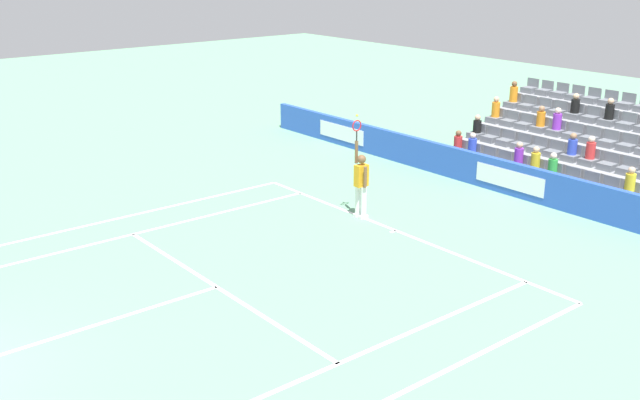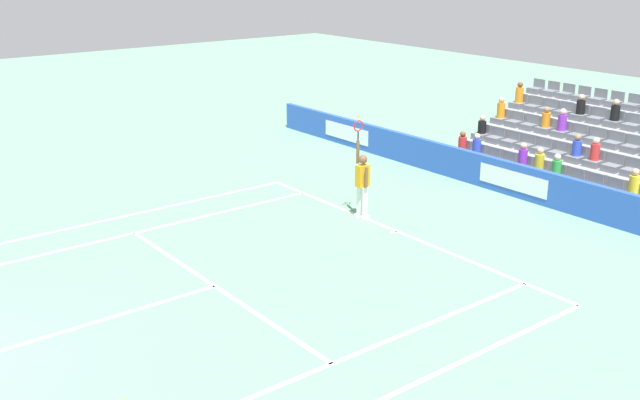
% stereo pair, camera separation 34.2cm
% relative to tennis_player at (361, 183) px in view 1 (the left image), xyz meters
% --- Properties ---
extents(line_baseline, '(10.97, 0.10, 0.01)m').
position_rel_tennis_player_xyz_m(line_baseline, '(-1.38, -0.02, -0.99)').
color(line_baseline, white).
rests_on(line_baseline, ground).
extents(line_service, '(8.23, 0.10, 0.01)m').
position_rel_tennis_player_xyz_m(line_service, '(-1.38, 5.47, -0.99)').
color(line_service, white).
rests_on(line_service, ground).
extents(line_centre_service, '(0.10, 6.40, 0.01)m').
position_rel_tennis_player_xyz_m(line_centre_service, '(-1.38, 8.67, -0.99)').
color(line_centre_service, white).
rests_on(line_centre_service, ground).
extents(line_singles_sideline_left, '(0.10, 11.89, 0.01)m').
position_rel_tennis_player_xyz_m(line_singles_sideline_left, '(2.73, 5.93, -0.99)').
color(line_singles_sideline_left, white).
rests_on(line_singles_sideline_left, ground).
extents(line_singles_sideline_right, '(0.10, 11.89, 0.01)m').
position_rel_tennis_player_xyz_m(line_singles_sideline_right, '(-5.50, 5.93, -0.99)').
color(line_singles_sideline_right, white).
rests_on(line_singles_sideline_right, ground).
extents(line_doubles_sideline_left, '(0.10, 11.89, 0.01)m').
position_rel_tennis_player_xyz_m(line_doubles_sideline_left, '(4.10, 5.93, -0.99)').
color(line_doubles_sideline_left, white).
rests_on(line_doubles_sideline_left, ground).
extents(line_centre_mark, '(0.10, 0.20, 0.01)m').
position_rel_tennis_player_xyz_m(line_centre_mark, '(-1.38, 0.08, -0.99)').
color(line_centre_mark, white).
rests_on(line_centre_mark, ground).
extents(sponsor_barrier, '(23.13, 0.22, 1.01)m').
position_rel_tennis_player_xyz_m(sponsor_barrier, '(-1.38, -4.83, -0.49)').
color(sponsor_barrier, blue).
rests_on(sponsor_barrier, ground).
extents(tennis_player, '(0.53, 0.37, 2.85)m').
position_rel_tennis_player_xyz_m(tennis_player, '(0.00, 0.00, 0.00)').
color(tennis_player, white).
rests_on(tennis_player, ground).
extents(stadium_stand, '(6.82, 4.75, 3.03)m').
position_rel_tennis_player_xyz_m(stadium_stand, '(-1.39, -8.38, -0.17)').
color(stadium_stand, gray).
rests_on(stadium_stand, ground).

